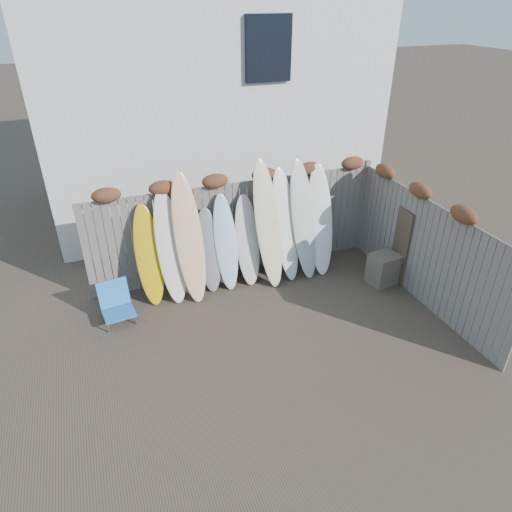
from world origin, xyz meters
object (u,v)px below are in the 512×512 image
object	(u,v)px
beach_chair	(116,303)
lattice_panel	(394,240)
surfboard_0	(149,256)
wooden_crate	(384,269)

from	to	relation	value
beach_chair	lattice_panel	xyz separation A→B (m)	(5.58, -0.41, 0.46)
lattice_panel	surfboard_0	distance (m)	4.93
wooden_crate	lattice_panel	distance (m)	0.64
wooden_crate	surfboard_0	xyz separation A→B (m)	(-4.51, 1.12, 0.62)
beach_chair	wooden_crate	distance (m)	5.28
beach_chair	surfboard_0	bearing A→B (deg)	31.56
beach_chair	surfboard_0	distance (m)	1.05
lattice_panel	surfboard_0	size ratio (longest dim) A/B	0.81
beach_chair	lattice_panel	size ratio (longest dim) A/B	0.46
lattice_panel	surfboard_0	world-z (taller)	surfboard_0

